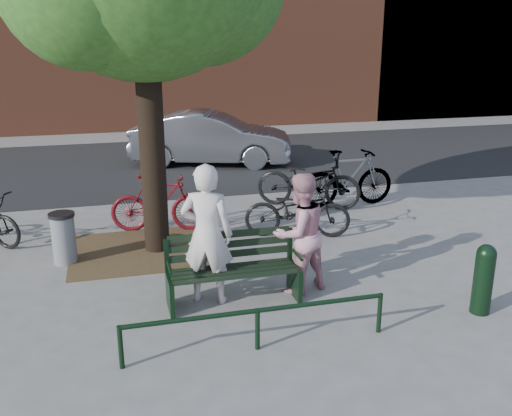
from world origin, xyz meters
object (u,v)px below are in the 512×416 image
object	(u,v)px
litter_bin	(64,238)
parked_car	(211,138)
park_bench	(232,267)
person_right	(300,233)
bollard	(484,277)
bicycle_c	(298,210)
person_left	(207,234)

from	to	relation	value
litter_bin	parked_car	size ratio (longest dim) A/B	0.19
park_bench	parked_car	size ratio (longest dim) A/B	0.41
person_right	bollard	bearing A→B (deg)	130.72
litter_bin	bicycle_c	size ratio (longest dim) A/B	0.44
bollard	person_left	bearing A→B (deg)	159.60
bollard	litter_bin	distance (m)	6.05
park_bench	bicycle_c	bearing A→B (deg)	52.52
park_bench	litter_bin	size ratio (longest dim) A/B	2.16
bollard	parked_car	world-z (taller)	parked_car
person_left	bollard	bearing A→B (deg)	-178.08
person_left	bicycle_c	bearing A→B (deg)	-111.16
person_left	person_right	size ratio (longest dim) A/B	1.12
person_right	bicycle_c	distance (m)	2.19
person_right	person_left	bearing A→B (deg)	-18.14
person_right	parked_car	size ratio (longest dim) A/B	0.39
litter_bin	person_left	bearing A→B (deg)	-44.00
park_bench	litter_bin	bearing A→B (deg)	139.29
bicycle_c	litter_bin	bearing A→B (deg)	110.14
person_right	bollard	xyz separation A→B (m)	(2.03, -1.23, -0.34)
parked_car	person_left	bearing A→B (deg)	-172.89
bollard	bicycle_c	distance (m)	3.55
park_bench	litter_bin	xyz separation A→B (m)	(-2.23, 1.92, -0.07)
park_bench	person_right	bearing A→B (deg)	4.28
bicycle_c	bollard	bearing A→B (deg)	-140.38
person_right	litter_bin	world-z (taller)	person_right
person_right	litter_bin	size ratio (longest dim) A/B	2.07
park_bench	litter_bin	world-z (taller)	park_bench
bollard	litter_bin	world-z (taller)	bollard
park_bench	parked_car	bearing A→B (deg)	81.38
park_bench	person_left	xyz separation A→B (m)	(-0.32, 0.07, 0.46)
bicycle_c	parked_car	bearing A→B (deg)	20.97
park_bench	bollard	distance (m)	3.20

